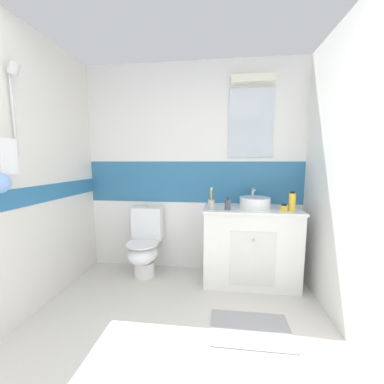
# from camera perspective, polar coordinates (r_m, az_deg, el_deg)

# --- Properties ---
(ground_plane) EXTENTS (3.20, 3.48, 0.04)m
(ground_plane) POSITION_cam_1_polar(r_m,az_deg,el_deg) (2.13, -4.32, -32.51)
(ground_plane) COLOR beige
(wall_back_tiled) EXTENTS (3.20, 0.20, 2.50)m
(wall_back_tiled) POSITION_cam_1_polar(r_m,az_deg,el_deg) (2.87, 0.48, 5.72)
(wall_back_tiled) COLOR white
(wall_back_tiled) RESTS_ON ground_plane
(wall_left_shower_alcove) EXTENTS (0.27, 3.48, 2.50)m
(wall_left_shower_alcove) POSITION_cam_1_polar(r_m,az_deg,el_deg) (2.32, -39.55, 3.29)
(wall_left_shower_alcove) COLOR silver
(wall_left_shower_alcove) RESTS_ON ground_plane
(wall_right_plain) EXTENTS (0.10, 3.48, 2.50)m
(wall_right_plain) POSITION_cam_1_polar(r_m,az_deg,el_deg) (1.90, 39.39, 2.74)
(wall_right_plain) COLOR white
(wall_right_plain) RESTS_ON ground_plane
(vanity_cabinet) EXTENTS (1.02, 0.53, 0.85)m
(vanity_cabinet) POSITION_cam_1_polar(r_m,az_deg,el_deg) (2.73, 14.02, -12.52)
(vanity_cabinet) COLOR white
(vanity_cabinet) RESTS_ON ground_plane
(sink_basin) EXTENTS (0.33, 0.37, 0.20)m
(sink_basin) POSITION_cam_1_polar(r_m,az_deg,el_deg) (2.60, 15.18, -2.44)
(sink_basin) COLOR white
(sink_basin) RESTS_ON vanity_cabinet
(toilet) EXTENTS (0.37, 0.50, 0.81)m
(toilet) POSITION_cam_1_polar(r_m,az_deg,el_deg) (2.88, -11.54, -12.50)
(toilet) COLOR white
(toilet) RESTS_ON ground_plane
(toothbrush_cup) EXTENTS (0.07, 0.07, 0.23)m
(toothbrush_cup) POSITION_cam_1_polar(r_m,az_deg,el_deg) (2.44, 4.75, -2.95)
(toothbrush_cup) COLOR #B2ADA3
(toothbrush_cup) RESTS_ON vanity_cabinet
(soap_dispenser) EXTENTS (0.06, 0.06, 0.14)m
(soap_dispenser) POSITION_cam_1_polar(r_m,az_deg,el_deg) (2.45, 8.75, -3.12)
(soap_dispenser) COLOR #4C4C51
(soap_dispenser) RESTS_ON vanity_cabinet
(hair_gel_jar) EXTENTS (0.07, 0.07, 0.07)m
(hair_gel_jar) POSITION_cam_1_polar(r_m,az_deg,el_deg) (2.55, 21.65, -3.60)
(hair_gel_jar) COLOR yellow
(hair_gel_jar) RESTS_ON vanity_cabinet
(mouthwash_bottle) EXTENTS (0.07, 0.07, 0.20)m
(mouthwash_bottle) POSITION_cam_1_polar(r_m,az_deg,el_deg) (2.57, 23.40, -2.19)
(mouthwash_bottle) COLOR yellow
(mouthwash_bottle) RESTS_ON vanity_cabinet
(bath_mat) EXTENTS (0.64, 0.43, 0.01)m
(bath_mat) POSITION_cam_1_polar(r_m,az_deg,el_deg) (2.23, 14.21, -29.91)
(bath_mat) COLOR #99999E
(bath_mat) RESTS_ON ground_plane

